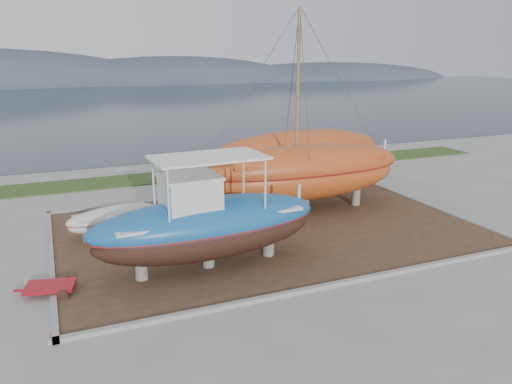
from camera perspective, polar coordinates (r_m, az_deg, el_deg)
name	(u,v)px	position (r m, az deg, el deg)	size (l,w,h in m)	color
ground	(310,263)	(19.28, 6.23, -8.03)	(140.00, 140.00, 0.00)	gray
dirt_patch	(268,229)	(22.59, 1.33, -4.25)	(18.00, 12.00, 0.06)	#422D1E
curb_frame	(268,228)	(22.58, 1.33, -4.14)	(18.60, 12.60, 0.15)	gray
grass_strip	(196,174)	(32.99, -6.83, 2.05)	(44.00, 3.00, 0.08)	#284219
sea	(103,102)	(86.18, -17.12, 9.78)	(260.00, 100.00, 0.04)	#182530
mountain_ridge	(79,84)	(140.87, -19.59, 11.57)	(200.00, 36.00, 20.00)	#333D49
blue_caique	(207,213)	(18.07, -5.60, -2.40)	(8.64, 2.70, 4.16)	#195B9B
white_dinghy	(114,221)	(22.43, -15.87, -3.26)	(4.11, 1.54, 1.24)	silver
orange_sailboat	(307,114)	(24.10, 5.87, 8.81)	(10.35, 3.05, 9.65)	#AB461A
orange_bare_hull	(299,162)	(28.44, 4.93, 3.47)	(10.36, 3.11, 3.40)	#AB461A
red_trailer	(51,289)	(18.12, -22.43, -10.23)	(2.32, 1.16, 0.33)	#AC1320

